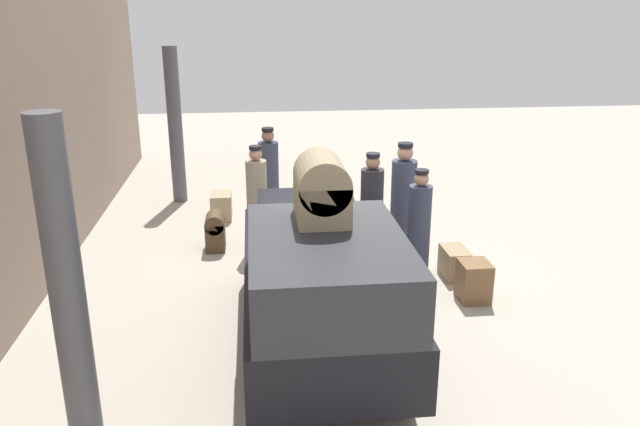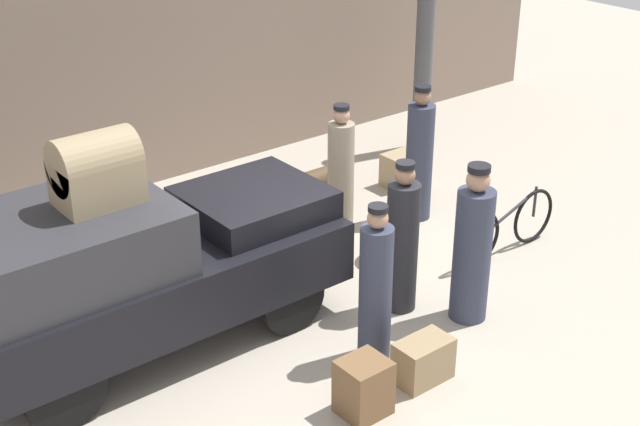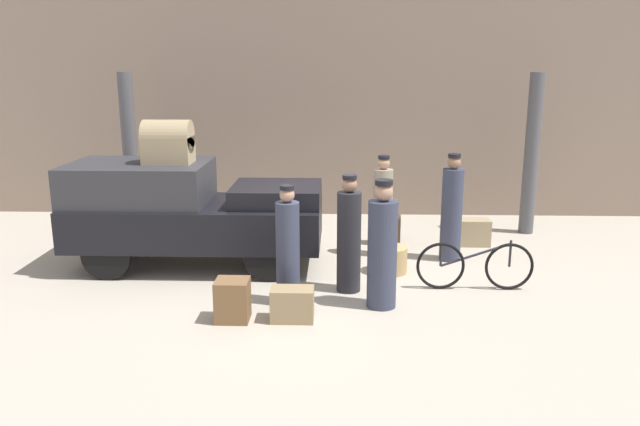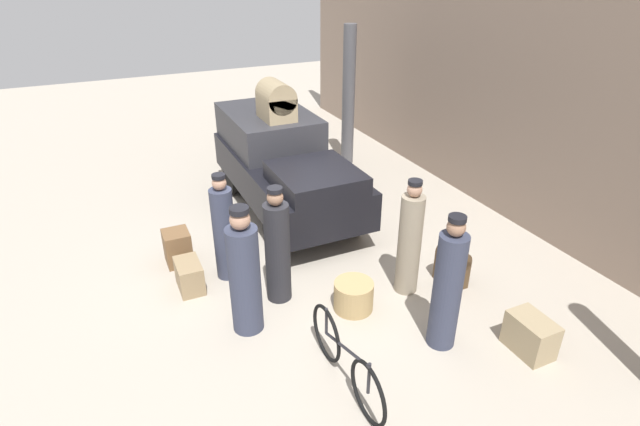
{
  "view_description": "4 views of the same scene",
  "coord_description": "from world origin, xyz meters",
  "px_view_note": "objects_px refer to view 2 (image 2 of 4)",
  "views": [
    {
      "loc": [
        -8.2,
        1.12,
        3.78
      ],
      "look_at": [
        0.2,
        0.2,
        0.95
      ],
      "focal_mm": 35.0,
      "sensor_mm": 36.0,
      "label": 1
    },
    {
      "loc": [
        -5.22,
        -6.59,
        5.14
      ],
      "look_at": [
        0.2,
        0.2,
        0.95
      ],
      "focal_mm": 50.0,
      "sensor_mm": 36.0,
      "label": 2
    },
    {
      "loc": [
        0.49,
        -9.2,
        3.25
      ],
      "look_at": [
        0.2,
        0.2,
        0.95
      ],
      "focal_mm": 35.0,
      "sensor_mm": 36.0,
      "label": 3
    },
    {
      "loc": [
        6.09,
        -2.52,
        4.33
      ],
      "look_at": [
        0.2,
        0.2,
        0.95
      ],
      "focal_mm": 28.0,
      "sensor_mm": 36.0,
      "label": 4
    }
  ],
  "objects_px": {
    "porter_lifting_near_truck": "(341,177)",
    "trunk_on_truck_roof": "(96,170)",
    "porter_carrying_trunk": "(472,250)",
    "suitcase_black_upright": "(423,360)",
    "conductor_in_dark_uniform": "(375,289)",
    "porter_with_bicycle": "(419,158)",
    "trunk_large_brown": "(364,387)",
    "trunk_barrel_dark": "(315,191)",
    "wicker_basket": "(393,244)",
    "truck": "(130,267)",
    "trunk_wicker_pale": "(403,169)",
    "bicycle": "(507,227)",
    "porter_standing_middle": "(402,243)"
  },
  "relations": [
    {
      "from": "trunk_large_brown",
      "to": "trunk_barrel_dark",
      "type": "bearing_deg",
      "value": 57.61
    },
    {
      "from": "porter_lifting_near_truck",
      "to": "porter_with_bicycle",
      "type": "distance_m",
      "value": 1.14
    },
    {
      "from": "porter_carrying_trunk",
      "to": "trunk_large_brown",
      "type": "relative_size",
      "value": 3.23
    },
    {
      "from": "porter_carrying_trunk",
      "to": "suitcase_black_upright",
      "type": "bearing_deg",
      "value": -156.59
    },
    {
      "from": "conductor_in_dark_uniform",
      "to": "trunk_wicker_pale",
      "type": "bearing_deg",
      "value": 42.81
    },
    {
      "from": "porter_with_bicycle",
      "to": "trunk_on_truck_roof",
      "type": "xyz_separation_m",
      "value": [
        -4.55,
        -0.42,
        1.18
      ]
    },
    {
      "from": "truck",
      "to": "porter_with_bicycle",
      "type": "distance_m",
      "value": 4.34
    },
    {
      "from": "trunk_wicker_pale",
      "to": "porter_lifting_near_truck",
      "type": "bearing_deg",
      "value": -158.81
    },
    {
      "from": "porter_with_bicycle",
      "to": "conductor_in_dark_uniform",
      "type": "bearing_deg",
      "value": -141.73
    },
    {
      "from": "trunk_large_brown",
      "to": "trunk_barrel_dark",
      "type": "xyz_separation_m",
      "value": [
        2.24,
        3.53,
        0.05
      ]
    },
    {
      "from": "wicker_basket",
      "to": "suitcase_black_upright",
      "type": "bearing_deg",
      "value": -125.98
    },
    {
      "from": "porter_carrying_trunk",
      "to": "trunk_on_truck_roof",
      "type": "height_order",
      "value": "trunk_on_truck_roof"
    },
    {
      "from": "bicycle",
      "to": "trunk_on_truck_roof",
      "type": "xyz_separation_m",
      "value": [
        -4.66,
        0.98,
        1.65
      ]
    },
    {
      "from": "bicycle",
      "to": "wicker_basket",
      "type": "height_order",
      "value": "bicycle"
    },
    {
      "from": "wicker_basket",
      "to": "porter_with_bicycle",
      "type": "relative_size",
      "value": 0.3
    },
    {
      "from": "porter_lifting_near_truck",
      "to": "conductor_in_dark_uniform",
      "type": "distance_m",
      "value": 2.65
    },
    {
      "from": "truck",
      "to": "porter_lifting_near_truck",
      "type": "bearing_deg",
      "value": 11.35
    },
    {
      "from": "trunk_wicker_pale",
      "to": "trunk_on_truck_roof",
      "type": "distance_m",
      "value": 5.57
    },
    {
      "from": "porter_with_bicycle",
      "to": "suitcase_black_upright",
      "type": "distance_m",
      "value": 3.62
    },
    {
      "from": "truck",
      "to": "trunk_wicker_pale",
      "type": "bearing_deg",
      "value": 14.87
    },
    {
      "from": "porter_standing_middle",
      "to": "trunk_barrel_dark",
      "type": "height_order",
      "value": "porter_standing_middle"
    },
    {
      "from": "porter_standing_middle",
      "to": "trunk_large_brown",
      "type": "bearing_deg",
      "value": -143.31
    },
    {
      "from": "conductor_in_dark_uniform",
      "to": "suitcase_black_upright",
      "type": "height_order",
      "value": "conductor_in_dark_uniform"
    },
    {
      "from": "suitcase_black_upright",
      "to": "wicker_basket",
      "type": "bearing_deg",
      "value": 54.02
    },
    {
      "from": "trunk_barrel_dark",
      "to": "trunk_on_truck_roof",
      "type": "xyz_separation_m",
      "value": [
        -3.57,
        -1.33,
        1.68
      ]
    },
    {
      "from": "porter_carrying_trunk",
      "to": "trunk_barrel_dark",
      "type": "relative_size",
      "value": 2.83
    },
    {
      "from": "wicker_basket",
      "to": "conductor_in_dark_uniform",
      "type": "relative_size",
      "value": 0.33
    },
    {
      "from": "porter_with_bicycle",
      "to": "porter_carrying_trunk",
      "type": "relative_size",
      "value": 1.02
    },
    {
      "from": "suitcase_black_upright",
      "to": "trunk_barrel_dark",
      "type": "height_order",
      "value": "trunk_barrel_dark"
    },
    {
      "from": "wicker_basket",
      "to": "porter_lifting_near_truck",
      "type": "xyz_separation_m",
      "value": [
        -0.07,
        0.89,
        0.59
      ]
    },
    {
      "from": "wicker_basket",
      "to": "porter_carrying_trunk",
      "type": "height_order",
      "value": "porter_carrying_trunk"
    },
    {
      "from": "porter_carrying_trunk",
      "to": "trunk_wicker_pale",
      "type": "bearing_deg",
      "value": 58.06
    },
    {
      "from": "truck",
      "to": "conductor_in_dark_uniform",
      "type": "xyz_separation_m",
      "value": [
        1.77,
        -1.6,
        -0.17
      ]
    },
    {
      "from": "porter_lifting_near_truck",
      "to": "trunk_on_truck_roof",
      "type": "bearing_deg",
      "value": -169.39
    },
    {
      "from": "porter_with_bicycle",
      "to": "suitcase_black_upright",
      "type": "xyz_separation_m",
      "value": [
        -2.45,
        -2.6,
        -0.61
      ]
    },
    {
      "from": "porter_standing_middle",
      "to": "porter_with_bicycle",
      "type": "relative_size",
      "value": 0.95
    },
    {
      "from": "trunk_barrel_dark",
      "to": "trunk_large_brown",
      "type": "bearing_deg",
      "value": -122.39
    },
    {
      "from": "porter_carrying_trunk",
      "to": "trunk_large_brown",
      "type": "bearing_deg",
      "value": -164.85
    },
    {
      "from": "trunk_wicker_pale",
      "to": "trunk_barrel_dark",
      "type": "bearing_deg",
      "value": 178.85
    },
    {
      "from": "bicycle",
      "to": "porter_lifting_near_truck",
      "type": "xyz_separation_m",
      "value": [
        -1.24,
        1.63,
        0.44
      ]
    },
    {
      "from": "porter_lifting_near_truck",
      "to": "trunk_on_truck_roof",
      "type": "height_order",
      "value": "trunk_on_truck_roof"
    },
    {
      "from": "conductor_in_dark_uniform",
      "to": "trunk_on_truck_roof",
      "type": "height_order",
      "value": "trunk_on_truck_roof"
    },
    {
      "from": "wicker_basket",
      "to": "trunk_wicker_pale",
      "type": "height_order",
      "value": "trunk_wicker_pale"
    },
    {
      "from": "trunk_large_brown",
      "to": "trunk_wicker_pale",
      "type": "height_order",
      "value": "trunk_large_brown"
    },
    {
      "from": "trunk_barrel_dark",
      "to": "conductor_in_dark_uniform",
      "type": "bearing_deg",
      "value": -118.27
    },
    {
      "from": "wicker_basket",
      "to": "trunk_wicker_pale",
      "type": "distance_m",
      "value": 2.25
    },
    {
      "from": "wicker_basket",
      "to": "trunk_barrel_dark",
      "type": "distance_m",
      "value": 1.59
    },
    {
      "from": "porter_with_bicycle",
      "to": "trunk_wicker_pale",
      "type": "relative_size",
      "value": 3.14
    },
    {
      "from": "conductor_in_dark_uniform",
      "to": "porter_carrying_trunk",
      "type": "relative_size",
      "value": 0.95
    },
    {
      "from": "porter_standing_middle",
      "to": "trunk_barrel_dark",
      "type": "bearing_deg",
      "value": 72.97
    }
  ]
}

